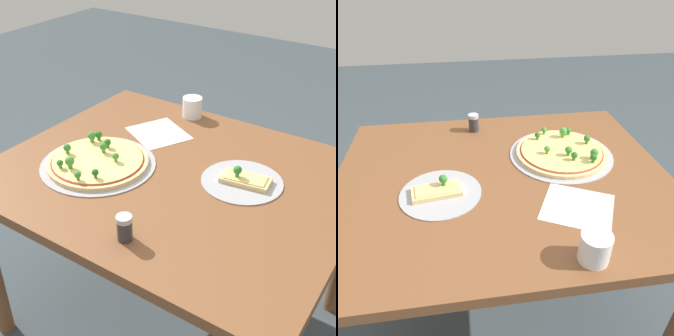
% 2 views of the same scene
% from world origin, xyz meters
% --- Properties ---
extents(ground_plane, '(8.00, 8.00, 0.00)m').
position_xyz_m(ground_plane, '(0.00, 0.00, 0.00)').
color(ground_plane, '#3D474C').
extents(dining_table, '(1.17, 0.96, 0.71)m').
position_xyz_m(dining_table, '(0.00, 0.00, 0.62)').
color(dining_table, brown).
rests_on(dining_table, ground_plane).
extents(pizza_tray_whole, '(0.40, 0.40, 0.07)m').
position_xyz_m(pizza_tray_whole, '(0.24, 0.11, 0.72)').
color(pizza_tray_whole, '#A3A3A8').
rests_on(pizza_tray_whole, dining_table).
extents(pizza_tray_slice, '(0.27, 0.27, 0.06)m').
position_xyz_m(pizza_tray_slice, '(-0.22, -0.07, 0.72)').
color(pizza_tray_slice, '#A3A3A8').
rests_on(pizza_tray_slice, dining_table).
extents(drinking_cup, '(0.08, 0.08, 0.08)m').
position_xyz_m(drinking_cup, '(0.18, -0.40, 0.75)').
color(drinking_cup, white).
rests_on(drinking_cup, dining_table).
extents(condiment_shaker, '(0.05, 0.05, 0.08)m').
position_xyz_m(condiment_shaker, '(-0.08, 0.36, 0.75)').
color(condiment_shaker, '#333338').
rests_on(condiment_shaker, dining_table).
extents(paper_menu, '(0.27, 0.26, 0.00)m').
position_xyz_m(paper_menu, '(0.20, -0.20, 0.71)').
color(paper_menu, silver).
rests_on(paper_menu, dining_table).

